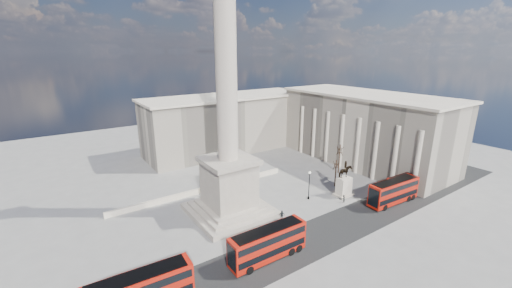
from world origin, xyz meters
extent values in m
plane|color=gray|center=(0.00, 0.00, 0.00)|extent=(180.00, 180.00, 0.00)
cube|color=#272727|center=(5.00, -10.00, 0.00)|extent=(120.00, 9.00, 0.01)
cube|color=#ACA08F|center=(0.00, 5.00, 0.50)|extent=(14.00, 14.00, 1.00)
cube|color=#ACA08F|center=(0.00, 5.00, 1.25)|extent=(12.00, 12.00, 0.50)
cube|color=#ACA08F|center=(0.00, 5.00, 1.75)|extent=(10.00, 10.00, 0.50)
cube|color=#ACA08F|center=(0.00, 5.00, 6.00)|extent=(8.00, 8.00, 8.00)
cube|color=#ACA08F|center=(0.00, 5.00, 10.40)|extent=(9.00, 9.00, 0.80)
cylinder|color=#C1B2A0|center=(0.00, 5.00, 27.80)|extent=(3.60, 3.60, 34.00)
cube|color=beige|center=(0.00, 16.00, 0.55)|extent=(40.00, 0.60, 1.10)
cube|color=beige|center=(45.00, 10.00, 9.00)|extent=(18.00, 45.00, 18.00)
cube|color=beige|center=(45.00, 10.00, 18.30)|extent=(19.00, 46.00, 0.60)
cube|color=beige|center=(20.00, 40.00, 8.00)|extent=(50.00, 16.00, 16.00)
cube|color=beige|center=(20.00, 40.00, 16.30)|extent=(51.00, 17.00, 0.60)
cube|color=black|center=(-20.10, -9.46, 3.82)|extent=(11.83, 3.46, 1.00)
cube|color=black|center=(-20.10, -9.46, 4.91)|extent=(11.08, 3.08, 0.07)
cube|color=#B31609|center=(-2.24, -10.08, 2.61)|extent=(12.12, 2.84, 4.45)
cube|color=black|center=(-2.24, -10.08, 1.81)|extent=(11.63, 2.90, 0.99)
cube|color=black|center=(-2.24, -10.08, 3.79)|extent=(11.63, 2.90, 0.99)
cube|color=black|center=(-2.24, -10.08, 4.87)|extent=(10.90, 2.56, 0.07)
cylinder|color=black|center=(-6.23, -10.05, 0.60)|extent=(1.23, 2.88, 1.21)
cylinder|color=black|center=(1.15, -10.11, 0.60)|extent=(1.23, 2.88, 1.21)
cylinder|color=black|center=(2.60, -10.12, 0.60)|extent=(1.23, 2.88, 1.21)
cube|color=#B31609|center=(28.81, -9.96, 2.58)|extent=(12.07, 3.41, 4.39)
cube|color=black|center=(28.81, -9.96, 1.79)|extent=(11.60, 3.44, 0.98)
cube|color=black|center=(28.81, -9.96, 3.74)|extent=(11.60, 3.44, 0.98)
cube|color=black|center=(28.81, -9.96, 4.81)|extent=(10.87, 3.07, 0.07)
cylinder|color=black|center=(24.88, -9.72, 0.60)|extent=(1.36, 2.90, 1.19)
cylinder|color=black|center=(32.15, -10.15, 0.60)|extent=(1.36, 2.90, 1.19)
cylinder|color=black|center=(33.58, -10.24, 0.60)|extent=(1.36, 2.90, 1.19)
cube|color=#B31609|center=(34.84, -9.24, 2.38)|extent=(11.12, 3.00, 4.06)
cube|color=black|center=(34.84, -9.24, 1.65)|extent=(10.69, 3.04, 0.90)
cube|color=black|center=(34.84, -9.24, 3.46)|extent=(10.69, 3.04, 0.90)
cube|color=black|center=(34.84, -9.24, 4.44)|extent=(10.01, 2.70, 0.06)
cylinder|color=black|center=(31.20, -9.08, 0.55)|extent=(1.22, 2.67, 1.10)
cylinder|color=black|center=(37.92, -9.38, 0.55)|extent=(1.22, 2.67, 1.10)
cylinder|color=black|center=(39.24, -9.44, 0.55)|extent=(1.22, 2.67, 1.10)
cylinder|color=black|center=(16.16, 0.79, 0.23)|extent=(0.41, 0.41, 0.46)
cylinder|color=black|center=(16.16, 0.79, 2.78)|extent=(0.15, 0.15, 5.55)
cylinder|color=black|center=(16.16, 0.79, 5.46)|extent=(0.28, 0.28, 0.28)
sphere|color=silver|center=(16.16, 0.79, 5.79)|extent=(0.52, 0.52, 0.52)
cube|color=beige|center=(23.34, -2.12, 0.23)|extent=(3.68, 2.76, 0.46)
cube|color=beige|center=(23.34, -2.12, 2.02)|extent=(2.94, 2.02, 4.05)
imported|color=black|center=(23.34, -2.12, 5.29)|extent=(2.95, 1.36, 2.48)
cylinder|color=black|center=(23.34, -2.12, 6.83)|extent=(0.46, 0.46, 1.10)
sphere|color=black|center=(23.34, -2.12, 7.58)|extent=(0.33, 0.33, 0.33)
cylinder|color=#332319|center=(39.31, -6.24, 3.38)|extent=(0.27, 0.27, 6.76)
cylinder|color=#332319|center=(25.63, 2.25, 3.10)|extent=(0.29, 0.29, 6.20)
cylinder|color=#332319|center=(32.44, 7.26, 3.68)|extent=(0.32, 0.32, 7.35)
imported|color=#222728|center=(26.73, -1.37, 0.78)|extent=(0.61, 0.44, 1.55)
imported|color=#222728|center=(20.87, -4.26, 0.81)|extent=(0.80, 0.63, 1.63)
imported|color=#222728|center=(6.38, -2.68, 0.95)|extent=(1.15, 1.06, 1.89)
camera|label=1|loc=(-25.80, -41.48, 29.14)|focal=22.00mm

